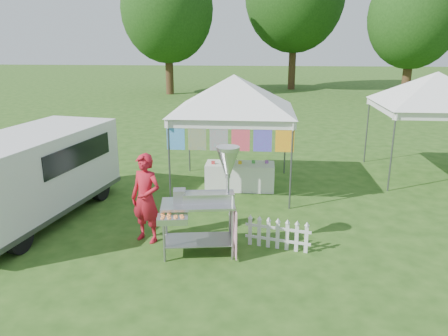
# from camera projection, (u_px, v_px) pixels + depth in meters

# --- Properties ---
(ground) EXTENTS (120.00, 120.00, 0.00)m
(ground) POSITION_uv_depth(u_px,v_px,m) (221.00, 246.00, 8.44)
(ground) COLOR #234714
(ground) RESTS_ON ground
(canopy_main) EXTENTS (4.24, 4.24, 3.45)m
(canopy_main) POSITION_uv_depth(u_px,v_px,m) (234.00, 75.00, 10.94)
(canopy_main) COLOR #59595E
(canopy_main) RESTS_ON ground
(canopy_right) EXTENTS (4.24, 4.24, 3.45)m
(canopy_right) POSITION_uv_depth(u_px,v_px,m) (438.00, 72.00, 11.91)
(canopy_right) COLOR #59595E
(canopy_right) RESTS_ON ground
(tree_left) EXTENTS (6.40, 6.40, 9.53)m
(tree_left) POSITION_uv_depth(u_px,v_px,m) (167.00, 9.00, 30.22)
(tree_left) COLOR #3A2315
(tree_left) RESTS_ON ground
(tree_right) EXTENTS (5.60, 5.60, 8.42)m
(tree_right) POSITION_uv_depth(u_px,v_px,m) (414.00, 17.00, 27.15)
(tree_right) COLOR #3A2315
(tree_right) RESTS_ON ground
(donut_cart) EXTENTS (1.47, 1.19, 2.03)m
(donut_cart) POSITION_uv_depth(u_px,v_px,m) (210.00, 193.00, 7.83)
(donut_cart) COLOR gray
(donut_cart) RESTS_ON ground
(vendor) EXTENTS (0.76, 0.63, 1.77)m
(vendor) POSITION_uv_depth(u_px,v_px,m) (146.00, 198.00, 8.45)
(vendor) COLOR #AE1525
(vendor) RESTS_ON ground
(cargo_van) EXTENTS (2.60, 4.84, 1.91)m
(cargo_van) POSITION_uv_depth(u_px,v_px,m) (33.00, 173.00, 9.55)
(cargo_van) COLOR silver
(cargo_van) RESTS_ON ground
(picket_fence) EXTENTS (1.23, 0.32, 0.56)m
(picket_fence) POSITION_uv_depth(u_px,v_px,m) (278.00, 235.00, 8.26)
(picket_fence) COLOR silver
(picket_fence) RESTS_ON ground
(display_table) EXTENTS (1.80, 0.70, 0.71)m
(display_table) POSITION_uv_depth(u_px,v_px,m) (240.00, 176.00, 11.58)
(display_table) COLOR white
(display_table) RESTS_ON ground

